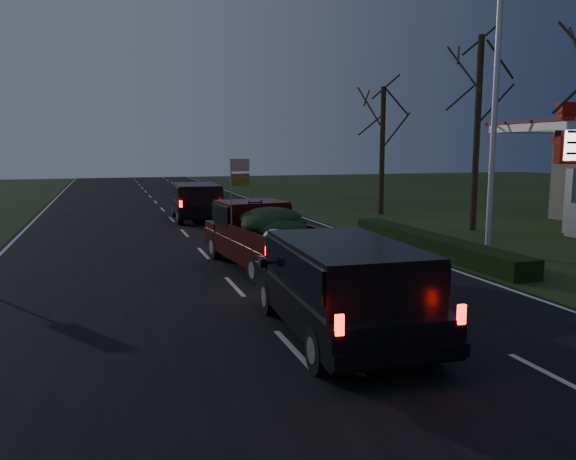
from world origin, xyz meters
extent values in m
plane|color=black|center=(0.00, 0.00, 0.00)|extent=(120.00, 120.00, 0.00)
cube|color=black|center=(0.00, 0.00, 0.01)|extent=(14.00, 120.00, 0.02)
cube|color=black|center=(7.80, 3.00, 0.30)|extent=(1.00, 10.00, 0.60)
cylinder|color=silver|center=(9.50, 2.00, 4.50)|extent=(0.20, 0.20, 9.00)
cube|color=gray|center=(16.00, 5.00, 1.40)|extent=(0.40, 0.40, 2.80)
cube|color=maroon|center=(16.00, 5.00, 4.10)|extent=(1.90, 0.35, 2.20)
cylinder|color=black|center=(12.50, 7.00, 4.25)|extent=(0.28, 0.28, 8.50)
cylinder|color=black|center=(11.50, 14.00, 3.50)|extent=(0.28, 0.28, 7.00)
cube|color=#3D0908|center=(1.38, 2.23, 0.66)|extent=(2.72, 5.68, 0.60)
cube|color=#3D0908|center=(1.29, 3.21, 1.48)|extent=(2.19, 1.95, 0.99)
cube|color=black|center=(1.29, 3.21, 1.59)|extent=(2.29, 1.85, 0.60)
cube|color=#3D0908|center=(1.52, 0.80, 0.99)|extent=(2.32, 3.26, 0.07)
ellipsoid|color=black|center=(1.52, 1.36, 1.48)|extent=(1.94, 2.14, 0.66)
cylinder|color=gray|center=(0.40, 2.13, 2.25)|extent=(0.03, 0.03, 2.20)
cube|color=red|center=(0.69, 2.16, 3.16)|extent=(0.57, 0.08, 0.37)
cube|color=gold|center=(0.69, 2.16, 2.72)|extent=(0.57, 0.08, 0.37)
cube|color=black|center=(1.22, 14.58, 0.68)|extent=(2.43, 5.36, 0.66)
cube|color=black|center=(1.21, 14.31, 1.43)|extent=(2.23, 3.93, 0.88)
cube|color=black|center=(1.21, 14.31, 1.51)|extent=(2.34, 3.82, 0.53)
cube|color=black|center=(1.13, -4.41, 0.69)|extent=(2.46, 5.44, 0.67)
cube|color=black|center=(1.12, -4.69, 1.45)|extent=(2.26, 3.99, 0.89)
cube|color=black|center=(1.12, -4.69, 1.54)|extent=(2.37, 3.88, 0.53)
cube|color=black|center=(-0.12, -3.30, 1.31)|extent=(0.12, 0.25, 0.18)
camera|label=1|loc=(-3.10, -14.27, 3.65)|focal=35.00mm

